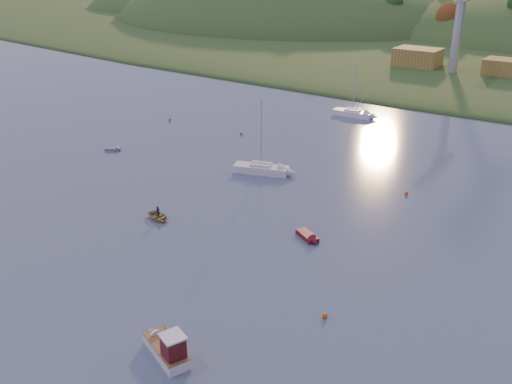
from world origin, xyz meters
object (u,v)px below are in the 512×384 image
Objects in this scene: fishing_boat at (164,344)px; sailboat_near at (261,168)px; sailboat_far at (353,113)px; grey_dinghy at (116,149)px; canoe at (158,217)px; red_tender at (310,238)px.

sailboat_near is (-16.34, 38.29, -0.13)m from fishing_boat.
sailboat_far is 3.79× the size of grey_dinghy.
sailboat_near is 3.88× the size of grey_dinghy.
canoe is (0.82, -55.99, -0.35)m from sailboat_far.
sailboat_far is at bearing 75.41° from sailboat_near.
red_tender reaches higher than grey_dinghy.
grey_dinghy is at bearing -121.68° from sailboat_far.
grey_dinghy is (-25.38, -5.17, -0.52)m from sailboat_near.
fishing_boat is 0.57× the size of sailboat_near.
sailboat_near reaches higher than red_tender.
fishing_boat is 1.61× the size of red_tender.
sailboat_far reaches higher than fishing_boat.
canoe is 1.23× the size of grey_dinghy.
sailboat_far is (-2.39, 35.84, -0.01)m from sailboat_near.
canoe is (-1.57, -20.16, -0.36)m from sailboat_near.
sailboat_near reaches higher than sailboat_far.
fishing_boat is 1.80× the size of canoe.
fishing_boat is 0.58× the size of sailboat_far.
sailboat_near is 2.84× the size of red_tender.
red_tender reaches higher than canoe.
sailboat_far is 2.77× the size of red_tender.
sailboat_far reaches higher than grey_dinghy.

